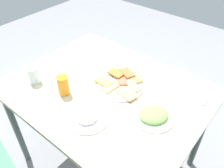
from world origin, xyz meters
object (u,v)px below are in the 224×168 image
Objects in this scene: pide_platter at (121,84)px; soda_can at (63,85)px; salad_plate_rice at (154,115)px; dining_table at (107,99)px; fork at (196,94)px; paper_napkin at (194,96)px; drinking_glass at (34,75)px; spoon at (193,97)px; salad_plate_greens at (88,117)px.

soda_can is (0.21, 0.27, 0.05)m from pide_platter.
dining_table is at bearing -3.09° from salad_plate_rice.
fork is at bearing -106.51° from salad_plate_rice.
paper_napkin is at bearing -142.14° from soda_can.
soda_can reaches higher than paper_napkin.
soda_can is (0.17, 0.19, 0.14)m from dining_table.
fork is at bearing -90.00° from paper_napkin.
paper_napkin is at bearing -107.43° from salad_plate_rice.
drinking_glass is (0.44, 0.32, 0.04)m from pide_platter.
drinking_glass is 0.99m from paper_napkin.
dining_table is at bearing 46.69° from spoon.
soda_can is 1.14× the size of drinking_glass.
soda_can is 0.83× the size of paper_napkin.
salad_plate_greens is at bearing 96.57° from pide_platter.
pide_platter is 1.74× the size of spoon.
pide_platter is 1.35× the size of salad_plate_rice.
dining_table is 3.93× the size of pide_platter.
dining_table is 7.09× the size of fork.
dining_table is 5.29× the size of salad_plate_greens.
soda_can is at bearing 37.86° from paper_napkin.
pide_platter is at bearing 41.26° from fork.
salad_plate_greens is 1.83× the size of soda_can.
pide_platter is 2.03× the size of paper_napkin.
soda_can is at bearing -169.00° from drinking_glass.
soda_can is 0.79m from fork.
drinking_glass is 0.62× the size of spoon.
drinking_glass is at bearing 30.57° from dining_table.
soda_can reaches higher than pide_platter.
fork is (-0.10, -0.32, -0.01)m from salad_plate_rice.
fork reaches higher than dining_table.
salad_plate_rice reaches higher than spoon.
salad_plate_greens is 2.09× the size of drinking_glass.
salad_plate_greens reaches higher than paper_napkin.
pide_platter is at bearing -118.39° from dining_table.
soda_can reaches higher than fork.
spoon is (-0.40, -0.18, -0.01)m from pide_platter.
drinking_glass is 0.64× the size of fork.
dining_table is at bearing 61.61° from pide_platter.
dining_table is 9.66× the size of soda_can.
pide_platter reaches higher than spoon.
soda_can is at bearing 48.42° from dining_table.
fork is at bearing -147.36° from drinking_glass.
salad_plate_greens is at bearing 70.82° from spoon.
fork is (-0.84, -0.54, -0.05)m from drinking_glass.
drinking_glass is 1.00m from fork.
salad_plate_greens reaches higher than salad_plate_rice.
fork is at bearing -145.59° from dining_table.
salad_plate_greens is 0.66m from fork.
dining_table is at bearing 46.80° from fork.
paper_napkin is (-0.36, -0.53, -0.01)m from salad_plate_greens.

